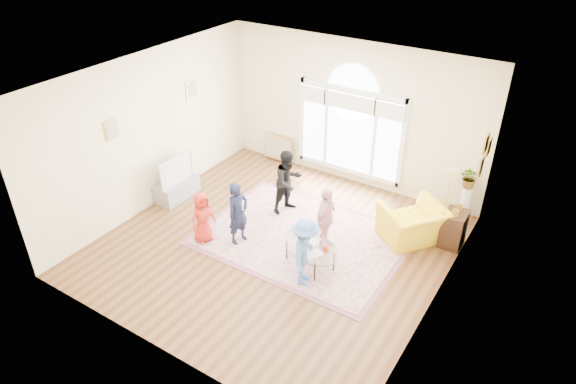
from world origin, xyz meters
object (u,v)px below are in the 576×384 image
Objects in this scene: area_rug at (303,238)px; coffee_table at (310,247)px; armchair at (413,224)px; tv_console at (177,188)px; television at (175,168)px.

area_rug is 0.89m from coffee_table.
coffee_table is (0.52, -0.61, 0.39)m from area_rug.
armchair reaches higher than coffee_table.
tv_console is 4.99m from armchair.
armchair reaches higher than tv_console.
armchair is at bearing 32.03° from area_rug.
tv_console is 0.51m from television.
television reaches higher than armchair.
area_rug is at bearing 149.81° from coffee_table.
armchair is (4.82, 1.24, -0.36)m from television.
area_rug is 3.24× the size of armchair.
coffee_table is (3.59, -0.47, -0.31)m from television.
television is at bearing -0.00° from tv_console.
television is at bearing -177.40° from area_rug.
armchair is (1.75, 1.10, 0.35)m from area_rug.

